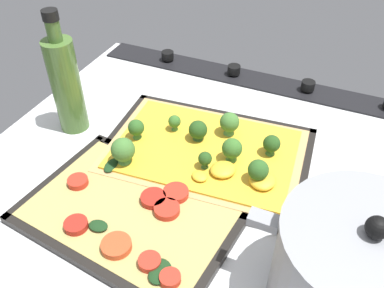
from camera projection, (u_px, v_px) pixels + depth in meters
ground_plane at (213, 192)px, 66.11cm from camera, size 80.89×73.18×3.00cm
stove_control_panel at (269, 82)px, 87.95cm from camera, size 77.65×7.00×2.60cm
baking_tray_front at (205, 155)px, 70.21cm from camera, size 36.52×27.19×1.30cm
broccoli_pizza at (205, 151)px, 68.75cm from camera, size 33.95×24.62×5.91cm
baking_tray_back at (132, 214)px, 60.27cm from camera, size 33.15×25.06×1.30cm
veggie_pizza_back at (132, 212)px, 59.47cm from camera, size 30.48×22.39×1.90cm
cooking_pot at (356, 273)px, 45.45cm from camera, size 25.62×18.79×15.99cm
oil_bottle at (66, 83)px, 70.97cm from camera, size 5.17×5.17×22.40cm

